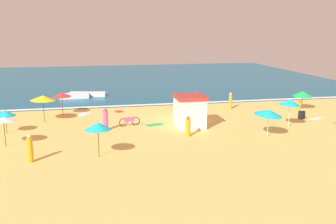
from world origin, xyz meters
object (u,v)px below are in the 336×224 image
(beachgoer_4, at_px, (231,101))
(parked_bicycle, at_px, (130,121))
(beach_umbrella_8, at_px, (269,113))
(beach_umbrella_0, at_px, (43,98))
(small_boat_0, at_px, (74,96))
(beach_umbrella_2, at_px, (290,102))
(beach_umbrella_1, at_px, (303,94))
(beachgoer_1, at_px, (188,127))
(beachgoer_6, at_px, (30,149))
(beach_umbrella_5, at_px, (98,126))
(beachgoer_5, at_px, (106,120))
(small_boat_1, at_px, (88,94))
(beach_umbrella_6, at_px, (3,119))
(beach_umbrella_4, at_px, (5,113))
(lifeguard_cabana, at_px, (190,111))
(beach_umbrella_7, at_px, (62,95))
(beachgoer_3, at_px, (299,108))
(beachgoer_2, at_px, (302,115))
(beachgoer_0, at_px, (197,102))

(beachgoer_4, bearing_deg, parked_bicycle, -155.81)
(beach_umbrella_8, bearing_deg, beachgoer_4, 84.49)
(beach_umbrella_0, bearing_deg, small_boat_0, 77.82)
(beach_umbrella_2, xyz_separation_m, beachgoer_4, (-2.05, 7.99, -1.29))
(beach_umbrella_1, relative_size, beachgoer_1, 1.56)
(beachgoer_4, height_order, beachgoer_6, beachgoer_6)
(beach_umbrella_5, distance_m, beachgoer_1, 7.69)
(beachgoer_5, bearing_deg, beachgoer_1, -27.28)
(beach_umbrella_1, bearing_deg, beachgoer_5, -168.39)
(beach_umbrella_8, relative_size, small_boat_1, 0.68)
(beach_umbrella_2, xyz_separation_m, beach_umbrella_6, (-21.92, -0.83, -0.17))
(beachgoer_6, distance_m, small_boat_0, 21.35)
(beach_umbrella_4, height_order, beach_umbrella_8, beach_umbrella_8)
(parked_bicycle, distance_m, beachgoer_1, 5.73)
(lifeguard_cabana, height_order, beach_umbrella_4, lifeguard_cabana)
(beachgoer_4, distance_m, beachgoer_6, 21.71)
(beach_umbrella_7, bearing_deg, beach_umbrella_8, -34.73)
(beachgoer_3, bearing_deg, beach_umbrella_8, -136.01)
(parked_bicycle, bearing_deg, beach_umbrella_1, 9.71)
(beach_umbrella_2, bearing_deg, small_boat_1, 132.21)
(parked_bicycle, relative_size, small_boat_0, 0.54)
(beach_umbrella_5, bearing_deg, beachgoer_1, 26.76)
(lifeguard_cabana, distance_m, beach_umbrella_4, 14.49)
(beachgoer_2, bearing_deg, lifeguard_cabana, -175.91)
(beach_umbrella_8, relative_size, beachgoer_2, 3.27)
(beach_umbrella_0, relative_size, beachgoer_5, 1.34)
(lifeguard_cabana, distance_m, beachgoer_0, 6.38)
(beach_umbrella_1, distance_m, beachgoer_0, 10.72)
(beach_umbrella_2, height_order, beachgoer_4, beach_umbrella_2)
(beach_umbrella_4, bearing_deg, beach_umbrella_0, 54.16)
(beachgoer_3, bearing_deg, beach_umbrella_6, -170.25)
(beach_umbrella_2, bearing_deg, lifeguard_cabana, 168.12)
(beachgoer_3, relative_size, small_boat_0, 0.48)
(beach_umbrella_1, height_order, parked_bicycle, beach_umbrella_1)
(beach_umbrella_5, xyz_separation_m, beach_umbrella_7, (-2.91, 12.77, -0.05))
(beachgoer_0, relative_size, beachgoer_3, 1.19)
(beach_umbrella_8, height_order, beachgoer_1, beach_umbrella_8)
(beachgoer_2, xyz_separation_m, small_boat_0, (-20.36, 14.27, -0.01))
(beach_umbrella_8, height_order, small_boat_1, beach_umbrella_8)
(beach_umbrella_6, xyz_separation_m, small_boat_1, (5.73, 18.68, -1.59))
(beach_umbrella_1, relative_size, beachgoer_0, 1.27)
(beach_umbrella_0, bearing_deg, beach_umbrella_1, 0.11)
(beach_umbrella_7, relative_size, beach_umbrella_8, 0.73)
(beachgoer_6, bearing_deg, beach_umbrella_6, 120.01)
(beach_umbrella_4, bearing_deg, beach_umbrella_1, 7.24)
(beach_umbrella_8, distance_m, small_boat_0, 24.13)
(beach_umbrella_0, distance_m, beachgoer_5, 6.62)
(small_boat_0, bearing_deg, beach_umbrella_0, -102.18)
(beachgoer_3, xyz_separation_m, beachgoer_5, (-17.87, -1.34, 0.09))
(small_boat_1, bearing_deg, beachgoer_2, -39.27)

